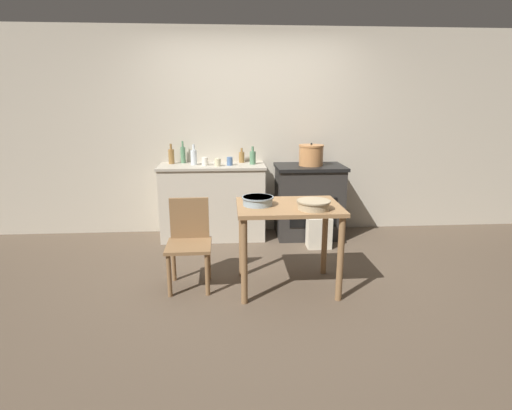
{
  "coord_description": "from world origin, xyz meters",
  "views": [
    {
      "loc": [
        -0.29,
        -3.56,
        1.67
      ],
      "look_at": [
        0.0,
        0.55,
        0.6
      ],
      "focal_mm": 28.0,
      "sensor_mm": 36.0,
      "label": 1
    }
  ],
  "objects_px": {
    "work_table": "(288,220)",
    "bottle_center": "(194,157)",
    "bottle_mid_left": "(171,156)",
    "cup_mid_right": "(218,162)",
    "mixing_bowl_small": "(314,204)",
    "cup_right": "(230,161)",
    "bottle_left": "(183,155)",
    "cup_center_right": "(205,161)",
    "mixing_bowl_large": "(258,200)",
    "chair": "(189,240)",
    "bottle_far_left": "(242,157)",
    "stove": "(309,201)",
    "bottle_center_left": "(253,157)",
    "flour_sack": "(319,232)",
    "stock_pot": "(311,155)"
  },
  "relations": [
    {
      "from": "bottle_center_left",
      "to": "mixing_bowl_small",
      "type": "bearing_deg",
      "value": -76.09
    },
    {
      "from": "mixing_bowl_small",
      "to": "cup_mid_right",
      "type": "height_order",
      "value": "cup_mid_right"
    },
    {
      "from": "cup_center_right",
      "to": "bottle_left",
      "type": "bearing_deg",
      "value": 142.3
    },
    {
      "from": "mixing_bowl_small",
      "to": "cup_center_right",
      "type": "height_order",
      "value": "cup_center_right"
    },
    {
      "from": "flour_sack",
      "to": "mixing_bowl_large",
      "type": "relative_size",
      "value": 1.32
    },
    {
      "from": "chair",
      "to": "bottle_mid_left",
      "type": "relative_size",
      "value": 3.27
    },
    {
      "from": "work_table",
      "to": "cup_mid_right",
      "type": "relative_size",
      "value": 10.01
    },
    {
      "from": "chair",
      "to": "flour_sack",
      "type": "xyz_separation_m",
      "value": [
        1.41,
        0.89,
        -0.25
      ]
    },
    {
      "from": "mixing_bowl_small",
      "to": "cup_right",
      "type": "xyz_separation_m",
      "value": [
        -0.69,
        1.59,
        0.14
      ]
    },
    {
      "from": "mixing_bowl_small",
      "to": "cup_right",
      "type": "relative_size",
      "value": 2.86
    },
    {
      "from": "work_table",
      "to": "mixing_bowl_large",
      "type": "xyz_separation_m",
      "value": [
        -0.27,
        0.01,
        0.18
      ]
    },
    {
      "from": "cup_right",
      "to": "mixing_bowl_large",
      "type": "bearing_deg",
      "value": -80.64
    },
    {
      "from": "bottle_mid_left",
      "to": "cup_mid_right",
      "type": "relative_size",
      "value": 2.71
    },
    {
      "from": "stove",
      "to": "cup_center_right",
      "type": "bearing_deg",
      "value": -179.9
    },
    {
      "from": "bottle_mid_left",
      "to": "cup_right",
      "type": "relative_size",
      "value": 2.47
    },
    {
      "from": "stove",
      "to": "work_table",
      "type": "distance_m",
      "value": 1.54
    },
    {
      "from": "stock_pot",
      "to": "bottle_far_left",
      "type": "height_order",
      "value": "stock_pot"
    },
    {
      "from": "mixing_bowl_large",
      "to": "cup_mid_right",
      "type": "xyz_separation_m",
      "value": [
        -0.38,
        1.37,
        0.14
      ]
    },
    {
      "from": "bottle_left",
      "to": "cup_mid_right",
      "type": "relative_size",
      "value": 3.0
    },
    {
      "from": "chair",
      "to": "bottle_mid_left",
      "type": "distance_m",
      "value": 1.64
    },
    {
      "from": "cup_center_right",
      "to": "cup_right",
      "type": "distance_m",
      "value": 0.3
    },
    {
      "from": "stock_pot",
      "to": "cup_center_right",
      "type": "height_order",
      "value": "stock_pot"
    },
    {
      "from": "stock_pot",
      "to": "mixing_bowl_large",
      "type": "distance_m",
      "value": 1.63
    },
    {
      "from": "chair",
      "to": "bottle_center",
      "type": "height_order",
      "value": "bottle_center"
    },
    {
      "from": "mixing_bowl_large",
      "to": "cup_mid_right",
      "type": "distance_m",
      "value": 1.43
    },
    {
      "from": "work_table",
      "to": "bottle_center",
      "type": "xyz_separation_m",
      "value": [
        -0.94,
        1.5,
        0.37
      ]
    },
    {
      "from": "mixing_bowl_large",
      "to": "bottle_left",
      "type": "distance_m",
      "value": 1.86
    },
    {
      "from": "bottle_left",
      "to": "cup_right",
      "type": "height_order",
      "value": "bottle_left"
    },
    {
      "from": "work_table",
      "to": "cup_right",
      "type": "relative_size",
      "value": 9.1
    },
    {
      "from": "bottle_far_left",
      "to": "bottle_mid_left",
      "type": "relative_size",
      "value": 0.74
    },
    {
      "from": "mixing_bowl_small",
      "to": "bottle_left",
      "type": "distance_m",
      "value": 2.24
    },
    {
      "from": "chair",
      "to": "bottle_left",
      "type": "distance_m",
      "value": 1.67
    },
    {
      "from": "cup_right",
      "to": "bottle_center",
      "type": "bearing_deg",
      "value": 171.19
    },
    {
      "from": "bottle_far_left",
      "to": "stove",
      "type": "bearing_deg",
      "value": -13.64
    },
    {
      "from": "cup_right",
      "to": "chair",
      "type": "bearing_deg",
      "value": -106.4
    },
    {
      "from": "stove",
      "to": "bottle_center_left",
      "type": "xyz_separation_m",
      "value": [
        -0.7,
        0.05,
        0.55
      ]
    },
    {
      "from": "mixing_bowl_large",
      "to": "bottle_center",
      "type": "distance_m",
      "value": 1.64
    },
    {
      "from": "stove",
      "to": "chair",
      "type": "distance_m",
      "value": 1.91
    },
    {
      "from": "mixing_bowl_small",
      "to": "cup_mid_right",
      "type": "relative_size",
      "value": 3.15
    },
    {
      "from": "chair",
      "to": "bottle_left",
      "type": "bearing_deg",
      "value": 96.31
    },
    {
      "from": "bottle_center",
      "to": "cup_mid_right",
      "type": "relative_size",
      "value": 2.72
    },
    {
      "from": "stove",
      "to": "chair",
      "type": "height_order",
      "value": "stove"
    },
    {
      "from": "bottle_mid_left",
      "to": "cup_center_right",
      "type": "bearing_deg",
      "value": -21.09
    },
    {
      "from": "mixing_bowl_small",
      "to": "bottle_left",
      "type": "height_order",
      "value": "bottle_left"
    },
    {
      "from": "mixing_bowl_large",
      "to": "chair",
      "type": "bearing_deg",
      "value": 170.19
    },
    {
      "from": "bottle_far_left",
      "to": "bottle_left",
      "type": "height_order",
      "value": "bottle_left"
    },
    {
      "from": "bottle_center",
      "to": "mixing_bowl_small",
      "type": "bearing_deg",
      "value": -55.83
    },
    {
      "from": "chair",
      "to": "bottle_left",
      "type": "xyz_separation_m",
      "value": [
        -0.19,
        1.55,
        0.59
      ]
    },
    {
      "from": "chair",
      "to": "bottle_left",
      "type": "relative_size",
      "value": 2.96
    },
    {
      "from": "bottle_left",
      "to": "cup_center_right",
      "type": "relative_size",
      "value": 2.77
    }
  ]
}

